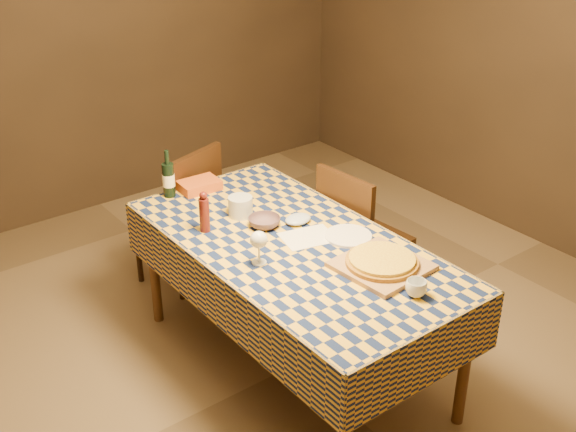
{
  "coord_description": "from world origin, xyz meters",
  "views": [
    {
      "loc": [
        -1.93,
        -2.47,
        2.54
      ],
      "look_at": [
        0.0,
        0.05,
        0.9
      ],
      "focal_mm": 45.0,
      "sensor_mm": 36.0,
      "label": 1
    }
  ],
  "objects_px": {
    "cutting_board": "(382,266)",
    "bowl": "(264,222)",
    "wine_bottle": "(169,179)",
    "white_plate": "(348,236)",
    "dining_table": "(294,256)",
    "chair_right": "(357,233)",
    "pizza": "(382,261)",
    "chair_far": "(185,209)"
  },
  "relations": [
    {
      "from": "cutting_board",
      "to": "bowl",
      "type": "distance_m",
      "value": 0.7
    },
    {
      "from": "cutting_board",
      "to": "wine_bottle",
      "type": "xyz_separation_m",
      "value": [
        -0.41,
        1.29,
        0.09
      ]
    },
    {
      "from": "cutting_board",
      "to": "white_plate",
      "type": "bearing_deg",
      "value": 76.78
    },
    {
      "from": "cutting_board",
      "to": "wine_bottle",
      "type": "relative_size",
      "value": 1.37
    },
    {
      "from": "dining_table",
      "to": "chair_right",
      "type": "relative_size",
      "value": 1.98
    },
    {
      "from": "wine_bottle",
      "to": "chair_right",
      "type": "xyz_separation_m",
      "value": [
        0.85,
        -0.64,
        -0.35
      ]
    },
    {
      "from": "dining_table",
      "to": "wine_bottle",
      "type": "xyz_separation_m",
      "value": [
        -0.23,
        0.85,
        0.18
      ]
    },
    {
      "from": "cutting_board",
      "to": "wine_bottle",
      "type": "height_order",
      "value": "wine_bottle"
    },
    {
      "from": "wine_bottle",
      "to": "chair_right",
      "type": "distance_m",
      "value": 1.13
    },
    {
      "from": "dining_table",
      "to": "wine_bottle",
      "type": "height_order",
      "value": "wine_bottle"
    },
    {
      "from": "pizza",
      "to": "chair_far",
      "type": "height_order",
      "value": "chair_far"
    },
    {
      "from": "bowl",
      "to": "wine_bottle",
      "type": "distance_m",
      "value": 0.66
    },
    {
      "from": "pizza",
      "to": "chair_far",
      "type": "bearing_deg",
      "value": 97.05
    },
    {
      "from": "wine_bottle",
      "to": "chair_far",
      "type": "height_order",
      "value": "wine_bottle"
    },
    {
      "from": "dining_table",
      "to": "pizza",
      "type": "distance_m",
      "value": 0.49
    },
    {
      "from": "white_plate",
      "to": "chair_far",
      "type": "distance_m",
      "value": 1.26
    },
    {
      "from": "wine_bottle",
      "to": "chair_right",
      "type": "bearing_deg",
      "value": -36.96
    },
    {
      "from": "pizza",
      "to": "bowl",
      "type": "bearing_deg",
      "value": 106.31
    },
    {
      "from": "chair_right",
      "to": "wine_bottle",
      "type": "bearing_deg",
      "value": 143.04
    },
    {
      "from": "pizza",
      "to": "wine_bottle",
      "type": "bearing_deg",
      "value": 107.43
    },
    {
      "from": "dining_table",
      "to": "pizza",
      "type": "xyz_separation_m",
      "value": [
        0.18,
        -0.44,
        0.12
      ]
    },
    {
      "from": "cutting_board",
      "to": "chair_far",
      "type": "distance_m",
      "value": 1.56
    },
    {
      "from": "wine_bottle",
      "to": "chair_right",
      "type": "height_order",
      "value": "wine_bottle"
    },
    {
      "from": "cutting_board",
      "to": "chair_right",
      "type": "bearing_deg",
      "value": 55.37
    },
    {
      "from": "wine_bottle",
      "to": "white_plate",
      "type": "height_order",
      "value": "wine_bottle"
    },
    {
      "from": "pizza",
      "to": "wine_bottle",
      "type": "distance_m",
      "value": 1.36
    },
    {
      "from": "dining_table",
      "to": "bowl",
      "type": "xyz_separation_m",
      "value": [
        -0.02,
        0.23,
        0.1
      ]
    },
    {
      "from": "white_plate",
      "to": "chair_far",
      "type": "relative_size",
      "value": 0.26
    },
    {
      "from": "dining_table",
      "to": "chair_right",
      "type": "height_order",
      "value": "chair_right"
    },
    {
      "from": "chair_far",
      "to": "dining_table",
      "type": "bearing_deg",
      "value": -89.45
    },
    {
      "from": "chair_far",
      "to": "white_plate",
      "type": "bearing_deg",
      "value": -77.69
    },
    {
      "from": "wine_bottle",
      "to": "white_plate",
      "type": "xyz_separation_m",
      "value": [
        0.48,
        -0.97,
        -0.1
      ]
    },
    {
      "from": "dining_table",
      "to": "wine_bottle",
      "type": "bearing_deg",
      "value": 104.92
    },
    {
      "from": "white_plate",
      "to": "pizza",
      "type": "bearing_deg",
      "value": -103.22
    },
    {
      "from": "bowl",
      "to": "pizza",
      "type": "bearing_deg",
      "value": -73.69
    },
    {
      "from": "dining_table",
      "to": "wine_bottle",
      "type": "relative_size",
      "value": 6.68
    },
    {
      "from": "pizza",
      "to": "chair_right",
      "type": "distance_m",
      "value": 0.84
    },
    {
      "from": "white_plate",
      "to": "cutting_board",
      "type": "bearing_deg",
      "value": -103.22
    },
    {
      "from": "bowl",
      "to": "wine_bottle",
      "type": "height_order",
      "value": "wine_bottle"
    },
    {
      "from": "white_plate",
      "to": "chair_right",
      "type": "bearing_deg",
      "value": 41.52
    },
    {
      "from": "pizza",
      "to": "chair_right",
      "type": "height_order",
      "value": "chair_right"
    },
    {
      "from": "dining_table",
      "to": "bowl",
      "type": "distance_m",
      "value": 0.25
    }
  ]
}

